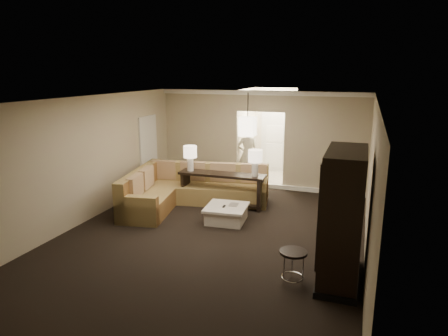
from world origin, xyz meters
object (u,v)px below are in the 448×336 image
at_px(sectional_sofa, 187,190).
at_px(person, 248,152).
at_px(armoire, 342,220).
at_px(drink_table, 293,260).
at_px(coffee_table, 226,214).
at_px(console_table, 222,186).

relative_size(sectional_sofa, person, 1.76).
distance_m(armoire, drink_table, 1.01).
relative_size(armoire, drink_table, 3.91).
relative_size(coffee_table, person, 0.51).
bearing_deg(sectional_sofa, armoire, -43.89).
distance_m(console_table, person, 2.35).
height_order(sectional_sofa, console_table, sectional_sofa).
bearing_deg(drink_table, person, 113.22).
distance_m(armoire, person, 5.96).
distance_m(sectional_sofa, armoire, 4.74).
bearing_deg(person, drink_table, 88.43).
bearing_deg(coffee_table, console_table, 115.21).
bearing_deg(drink_table, coffee_table, 130.64).
relative_size(sectional_sofa, armoire, 1.57).
height_order(console_table, armoire, armoire).
bearing_deg(drink_table, console_table, 126.40).
bearing_deg(person, armoire, 95.89).
xyz_separation_m(console_table, person, (-0.00, 2.30, 0.46)).
bearing_deg(console_table, coffee_table, -65.98).
bearing_deg(drink_table, sectional_sofa, 137.19).
height_order(armoire, drink_table, armoire).
xyz_separation_m(console_table, armoire, (3.04, -2.82, 0.53)).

